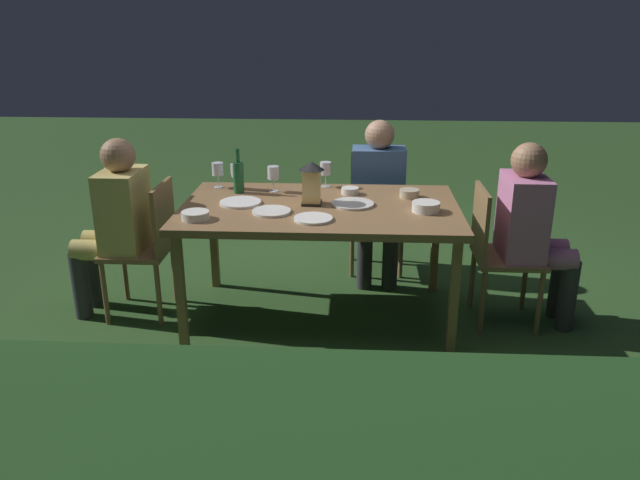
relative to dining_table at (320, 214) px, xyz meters
name	(u,v)px	position (x,y,z in m)	size (l,w,h in m)	color
ground_plane	(320,316)	(0.00, 0.00, -0.70)	(16.00, 16.00, 0.00)	#2D5123
dining_table	(320,214)	(0.00, 0.00, 0.00)	(1.69, 1.03, 0.75)	olive
chair_head_near	(497,249)	(-1.09, 0.00, -0.21)	(0.40, 0.42, 0.87)	brown
person_in_pink	(532,227)	(-1.29, 0.00, -0.06)	(0.48, 0.38, 1.15)	#C675A3
chair_head_far	(148,243)	(1.09, 0.00, -0.21)	(0.40, 0.42, 0.87)	brown
person_in_mustard	(115,219)	(1.29, 0.00, -0.06)	(0.48, 0.38, 1.15)	tan
chair_side_left_a	(377,205)	(-0.38, -0.91, -0.21)	(0.42, 0.40, 0.87)	brown
person_in_blue	(378,193)	(-0.38, -0.71, -0.06)	(0.38, 0.47, 1.15)	#426699
lantern_centerpiece	(312,181)	(0.05, -0.02, 0.20)	(0.15, 0.15, 0.27)	black
green_bottle_on_table	(239,176)	(0.54, -0.26, 0.16)	(0.07, 0.07, 0.29)	#195128
wine_glass_a	(273,174)	(0.32, -0.30, 0.17)	(0.08, 0.08, 0.17)	silver
wine_glass_b	(218,170)	(0.70, -0.38, 0.17)	(0.08, 0.08, 0.17)	silver
wine_glass_c	(326,170)	(-0.01, -0.44, 0.17)	(0.08, 0.08, 0.17)	silver
wine_glass_d	(236,172)	(0.57, -0.35, 0.17)	(0.08, 0.08, 0.17)	silver
plate_a	(313,219)	(0.02, 0.29, 0.06)	(0.22, 0.22, 0.01)	white
plate_b	(272,211)	(0.28, 0.16, 0.06)	(0.23, 0.23, 0.01)	white
plate_c	(240,202)	(0.49, -0.01, 0.06)	(0.25, 0.25, 0.01)	white
plate_d	(353,204)	(-0.20, -0.02, 0.06)	(0.26, 0.26, 0.01)	silver
bowl_olives	(409,193)	(-0.56, -0.21, 0.08)	(0.12, 0.12, 0.05)	#BCAD8E
bowl_bread	(426,206)	(-0.63, 0.10, 0.09)	(0.16, 0.16, 0.06)	silver
bowl_salad	(195,215)	(0.69, 0.32, 0.08)	(0.16, 0.16, 0.05)	silver
bowl_dip	(350,191)	(-0.18, -0.26, 0.08)	(0.11, 0.11, 0.04)	silver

